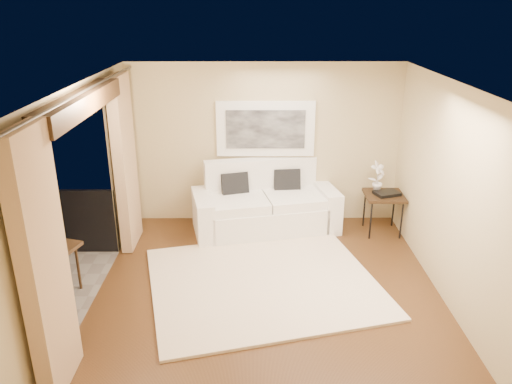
{
  "coord_description": "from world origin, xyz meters",
  "views": [
    {
      "loc": [
        -0.19,
        -5.58,
        3.59
      ],
      "look_at": [
        -0.15,
        1.05,
        1.05
      ],
      "focal_mm": 35.0,
      "sensor_mm": 36.0,
      "label": 1
    }
  ],
  "objects_px": {
    "side_table": "(384,198)",
    "ice_bucket": "(38,238)",
    "orchid": "(378,177)",
    "bistro_table": "(48,254)",
    "sofa": "(264,206)",
    "balcony_chair_far": "(21,232)"
  },
  "relations": [
    {
      "from": "side_table",
      "to": "ice_bucket",
      "type": "bearing_deg",
      "value": -158.76
    },
    {
      "from": "side_table",
      "to": "orchid",
      "type": "xyz_separation_m",
      "value": [
        -0.11,
        0.11,
        0.32
      ]
    },
    {
      "from": "orchid",
      "to": "bistro_table",
      "type": "relative_size",
      "value": 0.68
    },
    {
      "from": "sofa",
      "to": "side_table",
      "type": "height_order",
      "value": "sofa"
    },
    {
      "from": "bistro_table",
      "to": "balcony_chair_far",
      "type": "xyz_separation_m",
      "value": [
        -0.76,
        0.93,
        -0.14
      ]
    },
    {
      "from": "balcony_chair_far",
      "to": "orchid",
      "type": "bearing_deg",
      "value": -154.78
    },
    {
      "from": "balcony_chair_far",
      "to": "ice_bucket",
      "type": "relative_size",
      "value": 4.42
    },
    {
      "from": "side_table",
      "to": "orchid",
      "type": "relative_size",
      "value": 1.3
    },
    {
      "from": "side_table",
      "to": "orchid",
      "type": "distance_m",
      "value": 0.35
    },
    {
      "from": "side_table",
      "to": "balcony_chair_far",
      "type": "xyz_separation_m",
      "value": [
        -5.44,
        -1.04,
        -0.11
      ]
    },
    {
      "from": "side_table",
      "to": "balcony_chair_far",
      "type": "bearing_deg",
      "value": -169.21
    },
    {
      "from": "orchid",
      "to": "balcony_chair_far",
      "type": "xyz_separation_m",
      "value": [
        -5.34,
        -1.15,
        -0.42
      ]
    },
    {
      "from": "sofa",
      "to": "balcony_chair_far",
      "type": "height_order",
      "value": "sofa"
    },
    {
      "from": "bistro_table",
      "to": "balcony_chair_far",
      "type": "bearing_deg",
      "value": 129.26
    },
    {
      "from": "orchid",
      "to": "bistro_table",
      "type": "bearing_deg",
      "value": -155.5
    },
    {
      "from": "orchid",
      "to": "balcony_chair_far",
      "type": "relative_size",
      "value": 0.59
    },
    {
      "from": "sofa",
      "to": "orchid",
      "type": "xyz_separation_m",
      "value": [
        1.83,
        -0.07,
        0.53
      ]
    },
    {
      "from": "bistro_table",
      "to": "ice_bucket",
      "type": "distance_m",
      "value": 0.25
    },
    {
      "from": "side_table",
      "to": "orchid",
      "type": "height_order",
      "value": "orchid"
    },
    {
      "from": "sofa",
      "to": "orchid",
      "type": "bearing_deg",
      "value": -14.12
    },
    {
      "from": "sofa",
      "to": "ice_bucket",
      "type": "relative_size",
      "value": 12.49
    },
    {
      "from": "orchid",
      "to": "sofa",
      "type": "bearing_deg",
      "value": 177.88
    }
  ]
}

